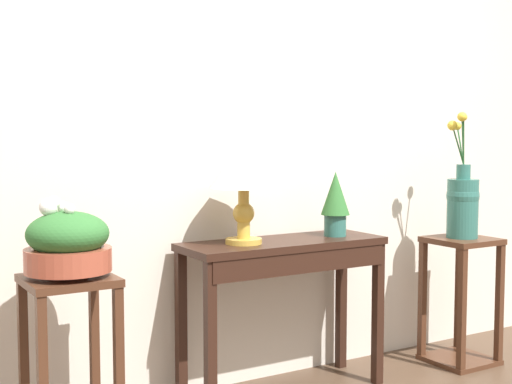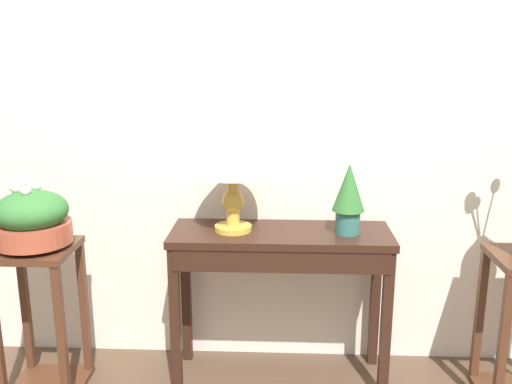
{
  "view_description": "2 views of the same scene",
  "coord_description": "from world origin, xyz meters",
  "px_view_note": "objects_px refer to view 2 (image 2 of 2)",
  "views": [
    {
      "loc": [
        -1.92,
        -1.64,
        1.26
      ],
      "look_at": [
        -0.23,
        1.16,
        1.0
      ],
      "focal_mm": 49.98,
      "sensor_mm": 36.0,
      "label": 1
    },
    {
      "loc": [
        -0.04,
        -1.25,
        1.56
      ],
      "look_at": [
        -0.16,
        1.3,
        0.92
      ],
      "focal_mm": 39.5,
      "sensor_mm": 36.0,
      "label": 2
    }
  ],
  "objects_px": {
    "console_table": "(280,259)",
    "table_lamp": "(232,153)",
    "pedestal_stand_left": "(42,320)",
    "planter_bowl_wide_left": "(32,218)",
    "potted_plant_on_console": "(349,195)"
  },
  "relations": [
    {
      "from": "console_table",
      "to": "table_lamp",
      "type": "relative_size",
      "value": 1.99
    },
    {
      "from": "table_lamp",
      "to": "pedestal_stand_left",
      "type": "xyz_separation_m",
      "value": [
        -0.87,
        -0.15,
        -0.76
      ]
    },
    {
      "from": "pedestal_stand_left",
      "to": "planter_bowl_wide_left",
      "type": "relative_size",
      "value": 2.15
    },
    {
      "from": "planter_bowl_wide_left",
      "to": "console_table",
      "type": "bearing_deg",
      "value": 6.79
    },
    {
      "from": "console_table",
      "to": "pedestal_stand_left",
      "type": "height_order",
      "value": "console_table"
    },
    {
      "from": "console_table",
      "to": "planter_bowl_wide_left",
      "type": "bearing_deg",
      "value": -173.21
    },
    {
      "from": "console_table",
      "to": "potted_plant_on_console",
      "type": "distance_m",
      "value": 0.43
    },
    {
      "from": "table_lamp",
      "to": "potted_plant_on_console",
      "type": "height_order",
      "value": "table_lamp"
    },
    {
      "from": "table_lamp",
      "to": "planter_bowl_wide_left",
      "type": "relative_size",
      "value": 1.53
    },
    {
      "from": "table_lamp",
      "to": "pedestal_stand_left",
      "type": "height_order",
      "value": "table_lamp"
    },
    {
      "from": "console_table",
      "to": "potted_plant_on_console",
      "type": "relative_size",
      "value": 3.13
    },
    {
      "from": "potted_plant_on_console",
      "to": "pedestal_stand_left",
      "type": "height_order",
      "value": "potted_plant_on_console"
    },
    {
      "from": "console_table",
      "to": "pedestal_stand_left",
      "type": "relative_size",
      "value": 1.42
    },
    {
      "from": "console_table",
      "to": "pedestal_stand_left",
      "type": "xyz_separation_m",
      "value": [
        -1.09,
        -0.13,
        -0.27
      ]
    },
    {
      "from": "planter_bowl_wide_left",
      "to": "table_lamp",
      "type": "bearing_deg",
      "value": 9.85
    }
  ]
}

